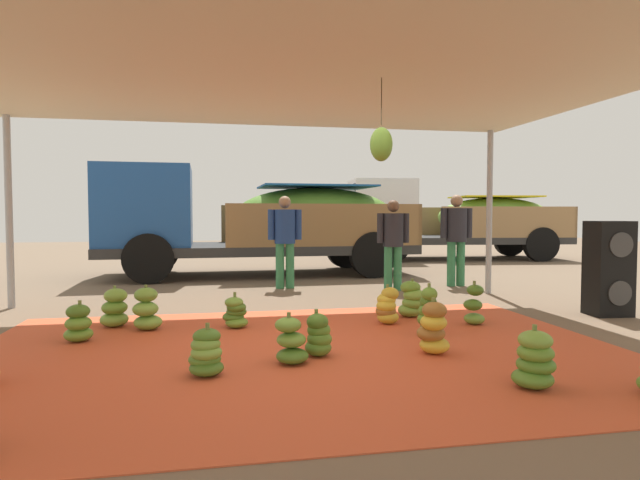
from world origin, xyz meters
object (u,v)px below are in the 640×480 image
speaker_stack (609,268)px  banana_bunch_3 (147,310)px  banana_bunch_9 (535,361)px  cargo_truck_far (449,219)px  worker_2 (456,233)px  banana_bunch_15 (412,300)px  banana_bunch_0 (235,313)px  worker_1 (285,235)px  banana_bunch_14 (115,309)px  banana_bunch_4 (387,307)px  banana_bunch_12 (474,306)px  banana_bunch_2 (433,330)px  banana_bunch_5 (428,312)px  banana_bunch_7 (291,342)px  banana_bunch_1 (206,353)px  cargo_truck_main (253,219)px  banana_bunch_8 (78,324)px  banana_bunch_13 (319,336)px  worker_0 (393,238)px

speaker_stack → banana_bunch_3: bearing=178.3°
banana_bunch_9 → cargo_truck_far: bearing=68.6°
banana_bunch_9 → speaker_stack: size_ratio=0.39×
banana_bunch_3 → worker_2: size_ratio=0.31×
banana_bunch_15 → banana_bunch_0: bearing=-174.5°
worker_1 → banana_bunch_14: bearing=-129.1°
banana_bunch_4 → banana_bunch_15: 0.59m
banana_bunch_0 → banana_bunch_4: (1.87, -0.14, 0.04)m
banana_bunch_9 → banana_bunch_12: (0.67, 2.33, 0.01)m
banana_bunch_4 → worker_1: (-0.85, 3.49, 0.78)m
worker_1 → speaker_stack: 5.31m
banana_bunch_2 → worker_2: size_ratio=0.32×
banana_bunch_2 → banana_bunch_5: bearing=71.0°
banana_bunch_3 → banana_bunch_0: bearing=-3.7°
worker_2 → speaker_stack: bearing=-76.8°
banana_bunch_7 → cargo_truck_far: 12.33m
banana_bunch_1 → cargo_truck_main: 7.67m
banana_bunch_12 → banana_bunch_15: size_ratio=1.05×
banana_bunch_12 → banana_bunch_14: bearing=171.0°
banana_bunch_0 → banana_bunch_9: bearing=-50.2°
banana_bunch_7 → speaker_stack: (4.57, 1.54, 0.44)m
cargo_truck_main → cargo_truck_far: (6.21, 3.21, -0.03)m
banana_bunch_8 → banana_bunch_13: banana_bunch_13 is taller
banana_bunch_8 → cargo_truck_far: 12.61m
banana_bunch_2 → banana_bunch_9: (0.38, -1.10, -0.03)m
banana_bunch_9 → banana_bunch_14: (-3.69, 3.03, 0.00)m
worker_1 → worker_2: (3.26, -0.31, 0.02)m
banana_bunch_5 → worker_0: worker_0 is taller
cargo_truck_far → worker_1: 7.99m
banana_bunch_7 → banana_bunch_8: banana_bunch_7 is taller
banana_bunch_3 → cargo_truck_far: bearing=48.4°
banana_bunch_1 → cargo_truck_far: 12.93m
banana_bunch_7 → banana_bunch_8: size_ratio=1.05×
banana_bunch_13 → cargo_truck_far: cargo_truck_far is taller
banana_bunch_3 → banana_bunch_7: 2.27m
banana_bunch_4 → worker_2: (2.41, 3.18, 0.79)m
banana_bunch_0 → worker_2: size_ratio=0.25×
banana_bunch_12 → speaker_stack: size_ratio=0.42×
banana_bunch_3 → banana_bunch_8: size_ratio=1.20×
banana_bunch_5 → worker_0: 3.64m
banana_bunch_1 → worker_2: size_ratio=0.25×
banana_bunch_2 → banana_bunch_7: size_ratio=1.18×
cargo_truck_main → banana_bunch_9: bearing=-78.7°
worker_2 → banana_bunch_14: bearing=-154.6°
banana_bunch_15 → cargo_truck_far: 9.78m
banana_bunch_8 → worker_1: (2.70, 3.76, 0.80)m
banana_bunch_12 → banana_bunch_14: banana_bunch_12 is taller
banana_bunch_14 → worker_1: size_ratio=0.29×
speaker_stack → worker_2: bearing=103.2°
cargo_truck_main → banana_bunch_7: bearing=-91.0°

